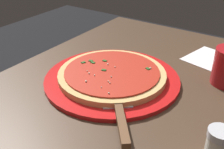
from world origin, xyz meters
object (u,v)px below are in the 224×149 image
(pizza, at_px, (112,74))
(pizza_server, at_px, (120,114))
(napkin_folded_right, at_px, (213,60))
(serving_plate, at_px, (112,79))
(parmesan_shaker, at_px, (218,147))

(pizza, xyz_separation_m, pizza_server, (0.13, 0.11, -0.00))
(pizza_server, xyz_separation_m, napkin_folded_right, (-0.42, 0.08, -0.02))
(serving_plate, xyz_separation_m, napkin_folded_right, (-0.29, 0.19, -0.00))
(pizza_server, distance_m, parmesan_shaker, 0.21)
(serving_plate, xyz_separation_m, pizza, (0.00, -0.00, 0.02))
(pizza, xyz_separation_m, parmesan_shaker, (0.14, 0.32, 0.02))
(parmesan_shaker, bearing_deg, pizza_server, -91.74)
(pizza, bearing_deg, napkin_folded_right, 146.31)
(pizza, xyz_separation_m, napkin_folded_right, (-0.29, 0.19, -0.02))
(serving_plate, height_order, pizza, pizza)
(pizza, relative_size, napkin_folded_right, 1.97)
(pizza_server, height_order, parmesan_shaker, parmesan_shaker)
(pizza_server, bearing_deg, napkin_folded_right, 169.04)
(serving_plate, relative_size, pizza_server, 1.87)
(pizza, relative_size, pizza_server, 1.49)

